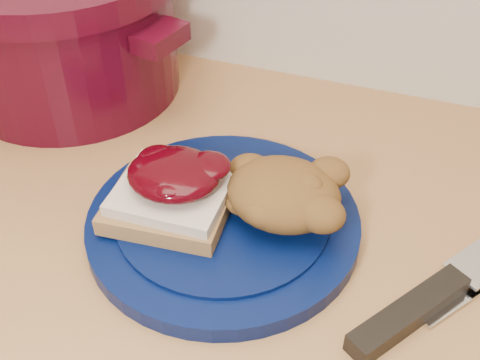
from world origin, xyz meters
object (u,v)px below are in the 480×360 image
(plate, at_px, (223,223))
(pepper_grinder, at_px, (34,44))
(chef_knife, at_px, (445,288))
(dutch_oven, at_px, (64,27))

(plate, xyz_separation_m, pepper_grinder, (-0.32, 0.17, 0.05))
(plate, distance_m, chef_knife, 0.21)
(plate, height_order, pepper_grinder, pepper_grinder)
(chef_knife, bearing_deg, pepper_grinder, 105.13)
(plate, bearing_deg, dutch_oven, 146.86)
(plate, height_order, dutch_oven, dutch_oven)
(chef_knife, distance_m, pepper_grinder, 0.57)
(pepper_grinder, bearing_deg, plate, -27.94)
(plate, height_order, chef_knife, chef_knife)
(plate, relative_size, pepper_grinder, 2.28)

